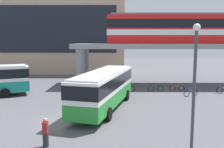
# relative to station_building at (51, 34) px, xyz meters

# --- Properties ---
(ground_plane) EXTENTS (120.00, 120.00, 0.00)m
(ground_plane) POSITION_rel_station_building_xyz_m (8.25, -19.95, -7.09)
(ground_plane) COLOR #515156
(station_building) EXTENTS (27.31, 10.14, 14.17)m
(station_building) POSITION_rel_station_building_xyz_m (0.00, 0.00, 0.00)
(station_building) COLOR tan
(station_building) RESTS_ON ground_plane
(elevated_platform) EXTENTS (32.66, 6.28, 5.42)m
(elevated_platform) POSITION_rel_station_building_xyz_m (22.90, -14.90, -2.40)
(elevated_platform) COLOR gray
(elevated_platform) RESTS_ON ground_plane
(train) EXTENTS (21.08, 2.96, 3.84)m
(train) POSITION_rel_station_building_xyz_m (21.52, -14.90, 0.30)
(train) COLOR red
(train) RESTS_ON elevated_platform
(bus_main) EXTENTS (5.27, 11.32, 3.22)m
(bus_main) POSITION_rel_station_building_xyz_m (11.06, -26.56, -5.10)
(bus_main) COLOR #268C33
(bus_main) RESTS_ON ground_plane
(bicycle_blue) EXTENTS (1.67, 0.76, 1.04)m
(bicycle_blue) POSITION_rel_station_building_xyz_m (19.94, -21.77, -6.73)
(bicycle_blue) COLOR black
(bicycle_blue) RESTS_ON ground_plane
(bicycle_green) EXTENTS (1.79, 0.24, 1.04)m
(bicycle_green) POSITION_rel_station_building_xyz_m (16.65, -19.41, -6.73)
(bicycle_green) COLOR black
(bicycle_green) RESTS_ON ground_plane
(bicycle_orange) EXTENTS (1.79, 0.16, 1.04)m
(bicycle_orange) POSITION_rel_station_building_xyz_m (19.15, -19.21, -6.73)
(bicycle_orange) COLOR black
(bicycle_orange) RESTS_ON ground_plane
(bicycle_black) EXTENTS (1.79, 0.10, 1.04)m
(bicycle_black) POSITION_rel_station_building_xyz_m (13.35, -19.49, -6.73)
(bicycle_black) COLOR black
(bicycle_black) RESTS_ON ground_plane
(pedestrian_walking_across) EXTENTS (0.32, 0.42, 1.63)m
(pedestrian_walking_across) POSITION_rel_station_building_xyz_m (8.12, -34.32, -6.33)
(pedestrian_walking_across) COLOR #26262D
(pedestrian_walking_across) RESTS_ON ground_plane
(lamp_post) EXTENTS (0.36, 0.36, 6.58)m
(lamp_post) POSITION_rel_station_building_xyz_m (15.85, -35.02, -3.22)
(lamp_post) COLOR #3F3F44
(lamp_post) RESTS_ON ground_plane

